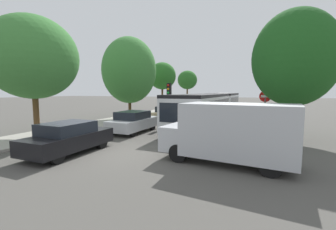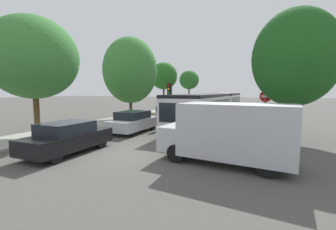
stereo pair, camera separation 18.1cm
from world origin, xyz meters
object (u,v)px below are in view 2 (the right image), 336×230
at_px(city_bus_rear, 225,97).
at_px(tree_left_far, 164,76).
at_px(queued_car_graphite, 202,105).
at_px(tree_left_near, 34,60).
at_px(no_entry_sign, 265,106).
at_px(direction_sign_post, 281,94).
at_px(queued_car_tan, 168,113).
at_px(tree_right_near, 296,60).
at_px(traffic_light, 169,95).
at_px(tree_left_mid, 131,72).
at_px(tree_left_distant, 189,80).
at_px(queued_car_green, 192,109).
at_px(white_van, 230,132).
at_px(queued_car_black, 68,137).
at_px(queued_car_navy, 211,103).
at_px(articulated_bus, 213,106).
at_px(queued_car_silver, 134,122).

xyz_separation_m(city_bus_rear, tree_left_far, (-4.32, -25.33, 3.42)).
bearing_deg(queued_car_graphite, tree_left_near, 170.19).
xyz_separation_m(no_entry_sign, direction_sign_post, (1.18, 4.37, 0.69)).
relative_size(queued_car_tan, tree_right_near, 0.56).
bearing_deg(traffic_light, tree_left_mid, -109.77).
xyz_separation_m(queued_car_graphite, tree_left_mid, (-3.68, -13.25, 3.83)).
xyz_separation_m(tree_left_distant, tree_right_near, (13.35, -23.87, -0.30)).
distance_m(tree_left_mid, tree_right_near, 13.95).
xyz_separation_m(queued_car_graphite, direction_sign_post, (9.25, -12.59, 1.80)).
relative_size(queued_car_green, tree_left_far, 0.62).
bearing_deg(tree_left_far, tree_left_distant, 87.67).
bearing_deg(tree_left_mid, tree_left_distant, 90.51).
bearing_deg(direction_sign_post, tree_left_far, -41.39).
relative_size(white_van, tree_left_far, 0.79).
relative_size(queued_car_black, direction_sign_post, 1.14).
height_order(city_bus_rear, tree_left_distant, tree_left_distant).
bearing_deg(queued_car_tan, queued_car_green, -2.42).
bearing_deg(queued_car_black, tree_left_distant, 8.00).
xyz_separation_m(traffic_light, direction_sign_post, (8.02, 3.04, 0.07)).
xyz_separation_m(queued_car_black, no_entry_sign, (8.16, 7.47, 1.16)).
distance_m(white_van, tree_left_mid, 14.80).
distance_m(direction_sign_post, tree_left_far, 16.11).
bearing_deg(queued_car_navy, direction_sign_post, -153.24).
height_order(queued_car_tan, white_van, white_van).
bearing_deg(no_entry_sign, articulated_bus, -141.51).
bearing_deg(tree_left_mid, tree_left_near, -93.79).
bearing_deg(queued_car_tan, tree_left_distant, 12.21).
bearing_deg(queued_car_green, tree_left_far, 68.41).
relative_size(articulated_bus, queued_car_green, 4.23).
distance_m(tree_left_mid, tree_left_far, 9.16).
bearing_deg(direction_sign_post, queued_car_navy, -73.47).
relative_size(city_bus_rear, tree_left_far, 1.69).
xyz_separation_m(traffic_light, tree_left_mid, (-4.91, 2.38, 2.09)).
height_order(queued_car_silver, no_entry_sign, no_entry_sign).
xyz_separation_m(queued_car_navy, tree_left_mid, (-3.73, -19.69, 3.84)).
bearing_deg(articulated_bus, traffic_light, -31.56).
xyz_separation_m(queued_car_graphite, traffic_light, (1.23, -15.63, 1.73)).
distance_m(queued_car_navy, tree_left_far, 12.09).
bearing_deg(tree_left_far, no_entry_sign, -46.16).
bearing_deg(traffic_light, no_entry_sign, 85.05).
bearing_deg(queued_car_tan, queued_car_navy, 0.26).
bearing_deg(white_van, no_entry_sign, -95.35).
distance_m(articulated_bus, tree_right_near, 8.86).
xyz_separation_m(queued_car_black, queued_car_tan, (-0.10, 12.03, -0.01)).
relative_size(white_van, direction_sign_post, 1.44).
relative_size(tree_left_mid, tree_right_near, 1.10).
xyz_separation_m(white_van, traffic_light, (-5.54, 7.54, 1.26)).
bearing_deg(city_bus_rear, tree_left_near, 173.11).
distance_m(traffic_light, tree_right_near, 8.77).
bearing_deg(tree_right_near, tree_left_near, -160.72).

